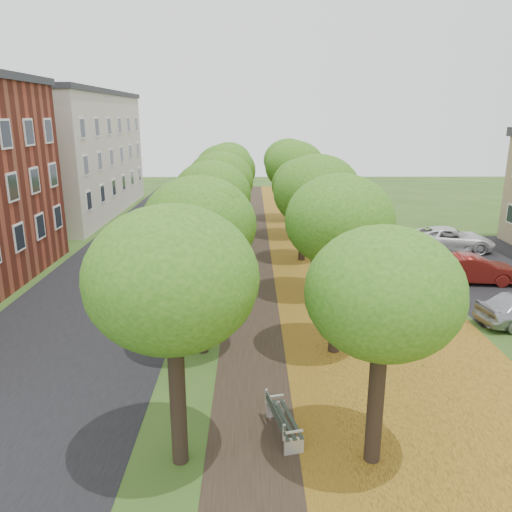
{
  "coord_description": "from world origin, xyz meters",
  "views": [
    {
      "loc": [
        -0.42,
        -10.66,
        8.34
      ],
      "look_at": [
        -0.21,
        10.02,
        2.5
      ],
      "focal_mm": 35.0,
      "sensor_mm": 36.0,
      "label": 1
    }
  ],
  "objects_px": {
    "car_white": "(450,239)",
    "car_grey": "(465,266)",
    "bench": "(282,420)",
    "car_red": "(473,269)"
  },
  "relations": [
    {
      "from": "bench",
      "to": "car_red",
      "type": "height_order",
      "value": "car_red"
    },
    {
      "from": "bench",
      "to": "car_white",
      "type": "bearing_deg",
      "value": -45.29
    },
    {
      "from": "car_red",
      "to": "car_white",
      "type": "distance_m",
      "value": 6.52
    },
    {
      "from": "bench",
      "to": "car_grey",
      "type": "bearing_deg",
      "value": -51.37
    },
    {
      "from": "bench",
      "to": "car_grey",
      "type": "height_order",
      "value": "car_grey"
    },
    {
      "from": "bench",
      "to": "car_red",
      "type": "bearing_deg",
      "value": -53.3
    },
    {
      "from": "car_red",
      "to": "car_white",
      "type": "bearing_deg",
      "value": -5.5
    },
    {
      "from": "car_red",
      "to": "car_grey",
      "type": "xyz_separation_m",
      "value": [
        0.0,
        0.9,
        -0.09
      ]
    },
    {
      "from": "car_white",
      "to": "car_grey",
      "type": "bearing_deg",
      "value": 171.95
    },
    {
      "from": "bench",
      "to": "car_red",
      "type": "distance_m",
      "value": 16.53
    }
  ]
}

